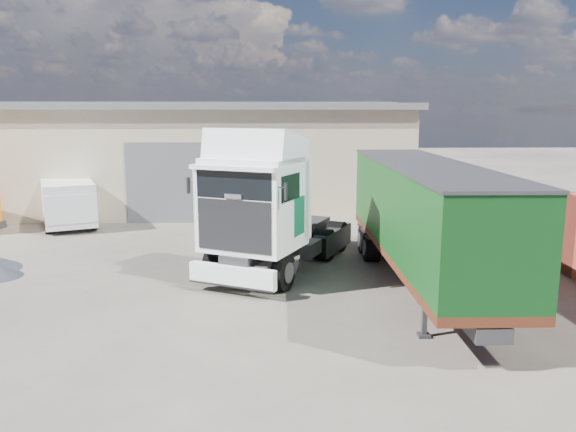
{
  "coord_description": "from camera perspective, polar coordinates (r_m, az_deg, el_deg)",
  "views": [
    {
      "loc": [
        2.21,
        -14.93,
        4.97
      ],
      "look_at": [
        2.91,
        3.0,
        1.59
      ],
      "focal_mm": 35.0,
      "sensor_mm": 36.0,
      "label": 1
    }
  ],
  "objects": [
    {
      "name": "warehouse",
      "position": [
        32.08,
        -17.13,
        6.09
      ],
      "size": [
        30.6,
        12.6,
        5.42
      ],
      "color": "#B5A78B",
      "rests_on": "ground"
    },
    {
      "name": "ground",
      "position": [
        15.89,
        -10.2,
        -7.73
      ],
      "size": [
        120.0,
        120.0,
        0.0
      ],
      "primitive_type": "plane",
      "color": "#292721",
      "rests_on": "ground"
    },
    {
      "name": "tractor_unit",
      "position": [
        16.92,
        -2.19,
        0.18
      ],
      "size": [
        5.14,
        7.01,
        4.5
      ],
      "rotation": [
        0.0,
        0.0,
        -0.45
      ],
      "color": "black",
      "rests_on": "ground"
    },
    {
      "name": "panel_van",
      "position": [
        26.33,
        -21.49,
        1.34
      ],
      "size": [
        3.71,
        5.29,
        2.0
      ],
      "rotation": [
        0.0,
        0.0,
        0.39
      ],
      "color": "black",
      "rests_on": "ground"
    },
    {
      "name": "brick_boundary_wall",
      "position": [
        23.2,
        21.42,
        0.71
      ],
      "size": [
        0.35,
        26.0,
        2.5
      ],
      "primitive_type": "cube",
      "color": "maroon",
      "rests_on": "ground"
    },
    {
      "name": "box_trailer",
      "position": [
        16.0,
        13.57,
        0.31
      ],
      "size": [
        2.45,
        10.76,
        3.57
      ],
      "rotation": [
        0.0,
        0.0,
        -0.02
      ],
      "color": "#2D2D30",
      "rests_on": "ground"
    }
  ]
}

